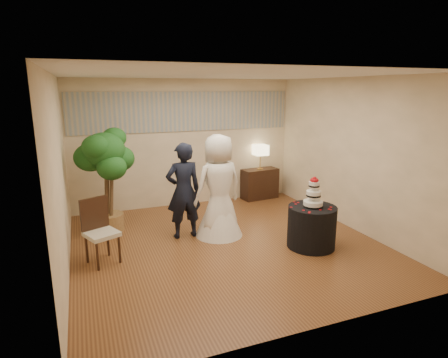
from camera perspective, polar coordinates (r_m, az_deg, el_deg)
name	(u,v)px	position (r m, az deg, el deg)	size (l,w,h in m)	color
floor	(227,244)	(6.49, 0.46, -9.91)	(5.00, 5.00, 0.00)	brown
ceiling	(227,75)	(5.95, 0.51, 15.63)	(5.00, 5.00, 0.00)	white
wall_back	(186,143)	(8.41, -5.84, 5.42)	(5.00, 0.06, 2.80)	beige
wall_front	(318,209)	(3.93, 14.09, -4.49)	(5.00, 0.06, 2.80)	beige
wall_left	(60,177)	(5.67, -23.73, 0.30)	(0.06, 5.00, 2.80)	beige
wall_right	(352,154)	(7.35, 18.95, 3.56)	(0.06, 5.00, 2.80)	beige
mural_border	(185,112)	(8.32, -5.92, 10.18)	(4.90, 0.02, 0.85)	#9B9C94
groom	(184,191)	(6.58, -6.19, -1.80)	(0.62, 0.41, 1.70)	black
bride	(219,186)	(6.60, -0.80, -1.07)	(0.90, 0.85, 1.84)	white
cake_table	(312,227)	(6.45, 13.21, -7.10)	(0.80, 0.80, 0.70)	black
wedding_cake	(314,192)	(6.26, 13.51, -1.91)	(0.32, 0.32, 0.51)	white
console	(260,184)	(9.04, 5.46, -0.71)	(0.87, 0.39, 0.72)	black
table_lamp	(260,157)	(8.90, 5.55, 3.35)	(0.31, 0.31, 0.58)	beige
ficus_tree	(106,181)	(7.09, -17.49, -0.22)	(0.93, 0.93, 1.94)	#1C541C
side_chair	(102,232)	(5.95, -18.15, -7.69)	(0.46, 0.48, 1.00)	black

